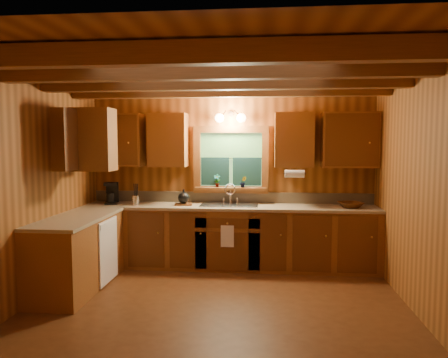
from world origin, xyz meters
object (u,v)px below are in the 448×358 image
Objects in this scene: coffee_maker at (111,193)px; wicker_basket at (351,205)px; cutting_board at (184,204)px; sink at (229,208)px.

coffee_maker reaches higher than wicker_basket.
wicker_basket reaches higher than cutting_board.
cutting_board is (1.09, -0.03, -0.14)m from coffee_maker.
coffee_maker is 3.45m from wicker_basket.
coffee_maker is at bearing 170.25° from cutting_board.
cutting_board is 2.36m from wicker_basket.
coffee_maker is 1.28× the size of cutting_board.
sink is 2.52× the size of wicker_basket.
sink is at bearing -17.15° from coffee_maker.
wicker_basket is at bearing -18.21° from coffee_maker.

